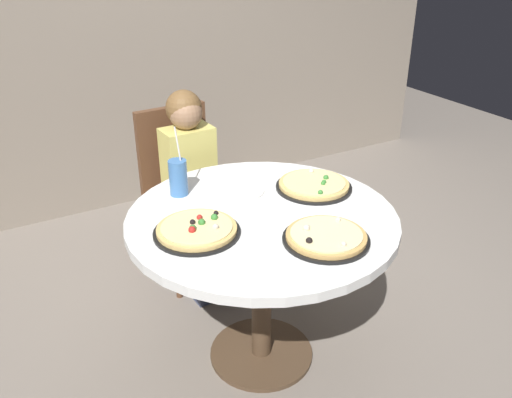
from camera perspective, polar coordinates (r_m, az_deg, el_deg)
ground_plane at (r=2.65m, az=0.56°, el=-16.07°), size 8.00×8.00×0.00m
dining_table at (r=2.26m, az=0.63°, el=-4.10°), size 1.12×1.12×0.75m
chair_wooden at (r=3.01m, az=-7.85°, el=1.55°), size 0.42×0.42×0.95m
diner_child at (r=2.88m, az=-6.26°, el=-0.60°), size 0.27×0.42×1.08m
pizza_veggie at (r=2.08m, az=-6.25°, el=-3.26°), size 0.34×0.34×0.05m
pizza_cheese at (r=2.44m, az=6.15°, el=1.47°), size 0.34×0.34×0.05m
pizza_pepperoni at (r=2.04m, az=7.41°, el=-4.03°), size 0.33×0.33×0.05m
soda_cup at (r=2.36m, az=-8.23°, el=2.28°), size 0.08×0.08×0.31m
plate_small at (r=2.39m, az=-1.29°, el=0.83°), size 0.18×0.18×0.01m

